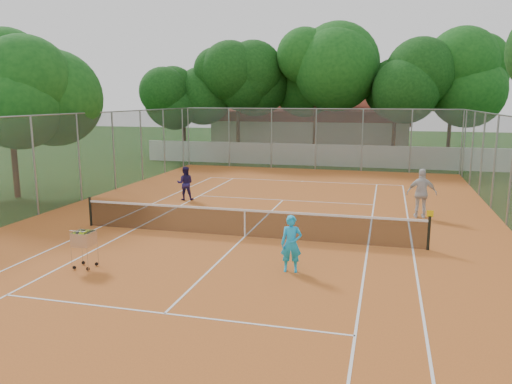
% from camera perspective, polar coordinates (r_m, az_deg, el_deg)
% --- Properties ---
extents(ground, '(120.00, 120.00, 0.00)m').
position_cam_1_polar(ground, '(17.10, -1.28, -5.19)').
color(ground, '#15380F').
rests_on(ground, ground).
extents(court_pad, '(18.00, 34.00, 0.02)m').
position_cam_1_polar(court_pad, '(17.09, -1.28, -5.16)').
color(court_pad, '#BA6024').
rests_on(court_pad, ground).
extents(court_lines, '(10.98, 23.78, 0.01)m').
position_cam_1_polar(court_lines, '(17.09, -1.28, -5.11)').
color(court_lines, white).
rests_on(court_lines, court_pad).
extents(tennis_net, '(11.88, 0.10, 0.98)m').
position_cam_1_polar(tennis_net, '(16.96, -1.29, -3.53)').
color(tennis_net, black).
rests_on(tennis_net, court_pad).
extents(perimeter_fence, '(18.00, 34.00, 4.00)m').
position_cam_1_polar(perimeter_fence, '(16.66, -1.31, 1.44)').
color(perimeter_fence, slate).
rests_on(perimeter_fence, ground).
extents(boundary_wall, '(26.00, 0.30, 1.50)m').
position_cam_1_polar(boundary_wall, '(35.32, 7.26, 4.21)').
color(boundary_wall, white).
rests_on(boundary_wall, ground).
extents(clubhouse, '(16.40, 9.00, 4.40)m').
position_cam_1_polar(clubhouse, '(45.35, 6.46, 7.48)').
color(clubhouse, beige).
rests_on(clubhouse, ground).
extents(tropical_trees, '(29.00, 19.00, 10.00)m').
position_cam_1_polar(tropical_trees, '(38.08, 8.02, 11.07)').
color(tropical_trees, '#0C330E').
rests_on(tropical_trees, ground).
extents(player_near, '(0.61, 0.44, 1.56)m').
position_cam_1_polar(player_near, '(13.57, 4.06, -5.93)').
color(player_near, '#1CADEF').
rests_on(player_near, court_pad).
extents(player_far_left, '(0.89, 0.77, 1.56)m').
position_cam_1_polar(player_far_left, '(23.27, -8.09, 0.99)').
color(player_far_left, '#221A4E').
rests_on(player_far_left, court_pad).
extents(player_far_right, '(1.17, 0.55, 1.95)m').
position_cam_1_polar(player_far_right, '(20.63, 18.41, -0.15)').
color(player_far_right, silver).
rests_on(player_far_right, court_pad).
extents(ball_hopper, '(0.69, 0.69, 1.14)m').
position_cam_1_polar(ball_hopper, '(14.67, -19.02, -6.09)').
color(ball_hopper, silver).
rests_on(ball_hopper, court_pad).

